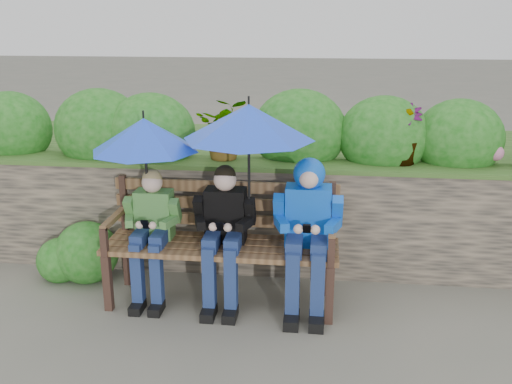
# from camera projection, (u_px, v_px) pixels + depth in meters

# --- Properties ---
(ground) EXTENTS (60.00, 60.00, 0.00)m
(ground) POSITION_uv_depth(u_px,v_px,m) (255.00, 305.00, 4.71)
(ground) COLOR #636458
(ground) RESTS_ON ground
(garden_backdrop) EXTENTS (8.00, 2.88, 1.85)m
(garden_backdrop) POSITION_uv_depth(u_px,v_px,m) (272.00, 179.00, 6.04)
(garden_backdrop) COLOR #393631
(garden_backdrop) RESTS_ON ground
(park_bench) EXTENTS (1.90, 0.56, 1.00)m
(park_bench) POSITION_uv_depth(u_px,v_px,m) (223.00, 235.00, 4.68)
(park_bench) COLOR #38241D
(park_bench) RESTS_ON ground
(boy_left) EXTENTS (0.45, 0.52, 1.11)m
(boy_left) POSITION_uv_depth(u_px,v_px,m) (152.00, 227.00, 4.65)
(boy_left) COLOR #4B853B
(boy_left) RESTS_ON ground
(boy_middle) EXTENTS (0.49, 0.57, 1.16)m
(boy_middle) POSITION_uv_depth(u_px,v_px,m) (224.00, 228.00, 4.57)
(boy_middle) COLOR black
(boy_middle) RESTS_ON ground
(boy_right) EXTENTS (0.54, 0.66, 1.23)m
(boy_right) POSITION_uv_depth(u_px,v_px,m) (308.00, 222.00, 4.47)
(boy_right) COLOR #104DB8
(boy_right) RESTS_ON ground
(umbrella_left) EXTENTS (0.86, 0.86, 0.85)m
(umbrella_left) POSITION_uv_depth(u_px,v_px,m) (144.00, 135.00, 4.47)
(umbrella_left) COLOR blue
(umbrella_left) RESTS_ON ground
(umbrella_right) EXTENTS (1.02, 1.02, 0.96)m
(umbrella_right) POSITION_uv_depth(u_px,v_px,m) (249.00, 122.00, 4.32)
(umbrella_right) COLOR blue
(umbrella_right) RESTS_ON ground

